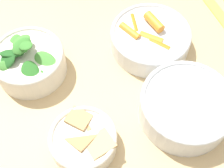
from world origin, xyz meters
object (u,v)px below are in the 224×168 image
bowl_cookies (83,139)px  bowl_carrots (150,38)px  bowl_beans_hotdog (185,107)px  bowl_greens (29,61)px

bowl_cookies → bowl_carrots: bearing=126.0°
bowl_beans_hotdog → bowl_cookies: size_ratio=1.41×
bowl_greens → bowl_beans_hotdog: size_ratio=0.85×
bowl_cookies → bowl_greens: bearing=-168.4°
bowl_beans_hotdog → bowl_cookies: bowl_beans_hotdog is taller
bowl_carrots → bowl_cookies: size_ratio=1.40×
bowl_carrots → bowl_greens: bearing=-99.0°
bowl_greens → bowl_cookies: size_ratio=1.19×
bowl_carrots → bowl_greens: bowl_greens is taller
bowl_carrots → bowl_beans_hotdog: 0.19m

